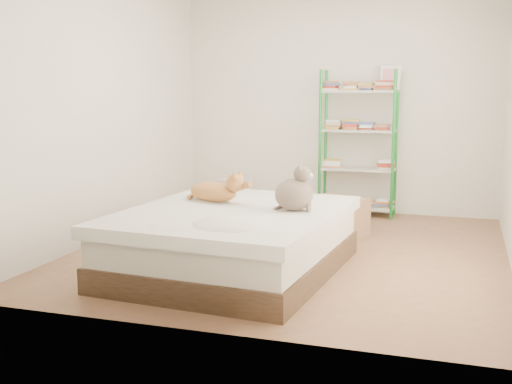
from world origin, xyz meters
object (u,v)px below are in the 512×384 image
at_px(bed, 233,241).
at_px(white_bin, 235,193).
at_px(shelf_unit, 359,142).
at_px(cardboard_box, 337,216).
at_px(grey_cat, 294,188).
at_px(orange_cat, 213,189).

height_order(bed, white_bin, bed).
relative_size(shelf_unit, cardboard_box, 2.44).
bearing_deg(white_bin, bed, -70.54).
bearing_deg(bed, cardboard_box, 75.38).
relative_size(shelf_unit, white_bin, 4.60).
height_order(grey_cat, cardboard_box, grey_cat).
relative_size(bed, white_bin, 5.67).
height_order(shelf_unit, white_bin, shelf_unit).
height_order(bed, cardboard_box, bed).
distance_m(orange_cat, shelf_unit, 2.55).
bearing_deg(white_bin, orange_cat, -74.61).
height_order(bed, orange_cat, orange_cat).
relative_size(bed, shelf_unit, 1.23).
relative_size(orange_cat, white_bin, 1.42).
distance_m(orange_cat, grey_cat, 0.80).
bearing_deg(orange_cat, cardboard_box, 71.16).
bearing_deg(white_bin, cardboard_box, -35.08).
bearing_deg(bed, white_bin, 113.79).
xyz_separation_m(bed, orange_cat, (-0.29, 0.30, 0.37)).
bearing_deg(grey_cat, cardboard_box, -12.66).
distance_m(bed, cardboard_box, 1.70).
bearing_deg(cardboard_box, shelf_unit, 116.30).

